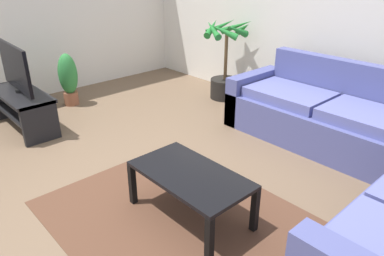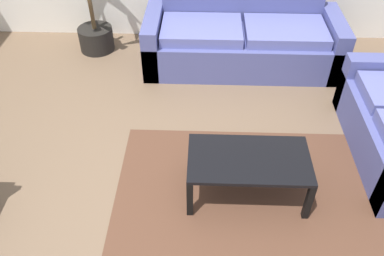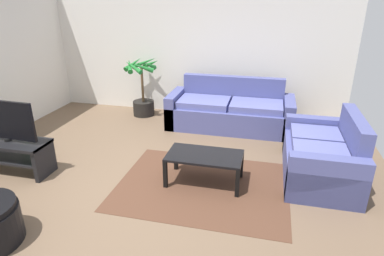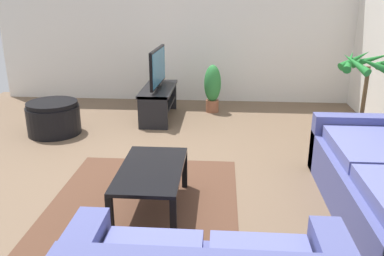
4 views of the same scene
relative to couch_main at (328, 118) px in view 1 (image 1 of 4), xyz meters
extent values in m
plane|color=brown|center=(-0.84, -2.28, -0.30)|extent=(6.60, 6.60, 0.00)
cube|color=silver|center=(-0.84, 0.72, 1.05)|extent=(6.00, 0.06, 2.70)
cube|color=#4C518C|center=(0.00, -0.03, -0.09)|extent=(2.27, 0.90, 0.42)
cube|color=#4C518C|center=(0.00, 0.34, 0.36)|extent=(1.91, 0.16, 0.48)
cube|color=#4C518C|center=(-1.05, -0.03, 0.01)|extent=(0.18, 0.90, 0.62)
cube|color=#5D63A4|center=(-0.48, -0.08, 0.18)|extent=(0.92, 0.66, 0.12)
cube|color=#5D63A4|center=(0.48, -0.08, 0.18)|extent=(0.92, 0.66, 0.12)
cube|color=black|center=(-2.74, -2.39, 0.15)|extent=(1.10, 0.45, 0.04)
cube|color=black|center=(-2.74, -2.39, -0.09)|extent=(1.02, 0.39, 0.03)
cube|color=black|center=(-3.26, -2.39, -0.07)|extent=(0.06, 0.41, 0.47)
cube|color=black|center=(-2.22, -2.39, -0.07)|extent=(0.06, 0.41, 0.47)
cube|color=black|center=(-2.74, -2.39, 0.48)|extent=(0.95, 0.08, 0.54)
cube|color=teal|center=(-2.74, -2.37, 0.48)|extent=(0.90, 0.04, 0.49)
cylinder|color=black|center=(-2.74, -2.39, 0.19)|extent=(0.10, 0.10, 0.04)
cube|color=black|center=(-0.07, -2.04, 0.09)|extent=(0.97, 0.54, 0.03)
cube|color=black|center=(-0.53, -2.28, -0.11)|extent=(0.05, 0.05, 0.38)
cube|color=black|center=(0.40, -2.28, -0.11)|extent=(0.05, 0.05, 0.38)
cube|color=black|center=(-0.53, -1.80, -0.11)|extent=(0.05, 0.05, 0.38)
cube|color=black|center=(0.40, -1.80, -0.11)|extent=(0.05, 0.05, 0.38)
cube|color=#513323|center=(-0.07, -2.14, -0.30)|extent=(2.20, 1.70, 0.01)
cylinder|color=black|center=(-1.83, 0.27, -0.16)|extent=(0.43, 0.43, 0.30)
cylinder|color=brown|center=(-1.83, 0.27, 0.34)|extent=(0.05, 0.05, 0.69)
cone|color=#20762D|center=(-1.63, 0.26, 0.74)|extent=(0.12, 0.41, 0.24)
cone|color=#20762D|center=(-1.70, 0.47, 0.74)|extent=(0.46, 0.35, 0.27)
cone|color=#20762D|center=(-1.87, 0.52, 0.74)|extent=(0.53, 0.19, 0.28)
cone|color=#20762D|center=(-2.04, 0.36, 0.74)|extent=(0.29, 0.47, 0.26)
cone|color=#20762D|center=(-2.03, 0.16, 0.74)|extent=(0.29, 0.46, 0.26)
cone|color=#20762D|center=(-1.91, 0.07, 0.74)|extent=(0.44, 0.26, 0.25)
cone|color=#20762D|center=(-1.73, 0.08, 0.74)|extent=(0.43, 0.29, 0.25)
cylinder|color=brown|center=(-3.14, -1.60, -0.21)|extent=(0.20, 0.20, 0.19)
ellipsoid|color=#2F7F3A|center=(-3.14, -1.60, 0.15)|extent=(0.26, 0.26, 0.59)
camera|label=1|loc=(1.73, -3.67, 1.60)|focal=33.96mm
camera|label=2|loc=(-0.44, -4.24, 2.37)|focal=37.20mm
camera|label=3|loc=(0.67, -5.76, 2.01)|focal=30.60mm
camera|label=4|loc=(3.03, -1.46, 1.55)|focal=37.71mm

